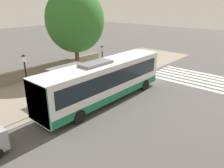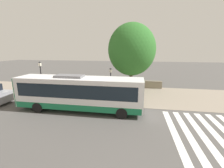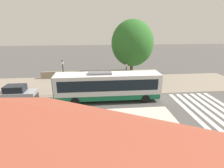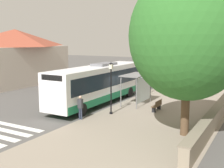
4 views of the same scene
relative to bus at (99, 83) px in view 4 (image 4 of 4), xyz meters
The scene contains 12 objects.
ground_plane 2.49m from the bus, 157.40° to the right, with size 120.00×120.00×0.00m, color #514F4C.
sidewalk_plaza 6.35m from the bus, behind, with size 9.00×44.00×0.02m.
stone_wall 10.20m from the bus, behind, with size 0.60×20.00×1.13m.
background_building 15.67m from the bus, 15.76° to the right, with size 7.17×13.30×6.90m.
bus is the anchor object (origin of this frame).
bus_shelter 3.46m from the bus, 159.30° to the right, with size 1.74×3.35×2.66m.
pedestrian 5.32m from the bus, 107.38° to the left, with size 0.34×0.23×1.74m.
bench 5.64m from the bus, behind, with size 0.40×1.40×0.88m.
street_lamp_near 5.92m from the bus, 111.91° to the right, with size 0.28×0.28×4.59m.
street_lamp_far 3.84m from the bus, 135.75° to the left, with size 0.28×0.28×3.96m.
shade_tree 10.79m from the bus, 152.44° to the left, with size 6.76×6.76×9.59m.
parked_car_behind_bus 10.51m from the bus, 90.59° to the right, with size 1.93×4.19×2.19m.
Camera 4 is at (-11.45, 21.38, 5.66)m, focal length 45.00 mm.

